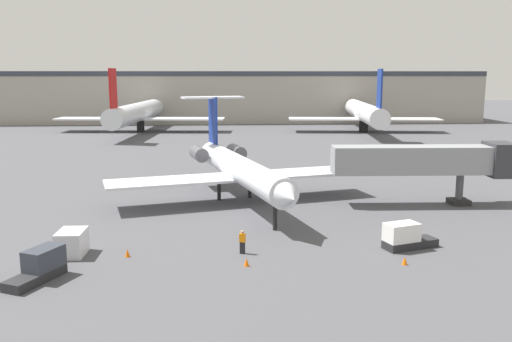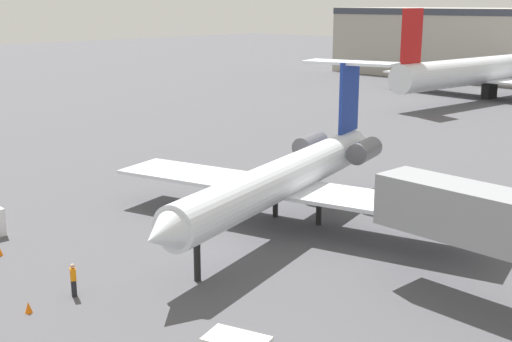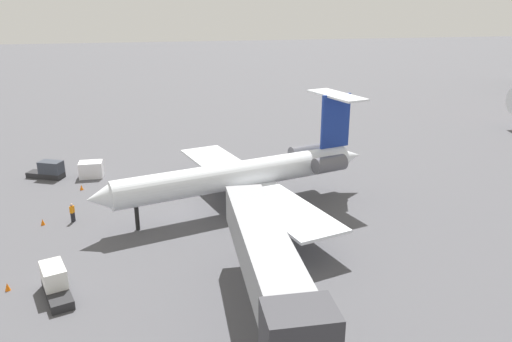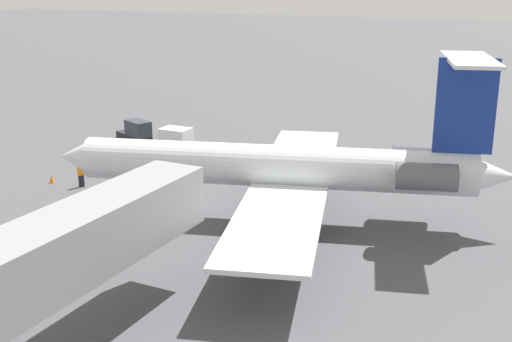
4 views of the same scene
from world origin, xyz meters
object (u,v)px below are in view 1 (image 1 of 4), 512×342
Objects in this scene: regional_jet at (237,167)px; traffic_cone_near at (127,253)px; ground_crew_marshaller at (242,242)px; parked_airliner_west_end at (140,112)px; parked_airliner_west_mid at (364,112)px; baggage_tug_lead at (405,237)px; traffic_cone_far at (246,262)px; cargo_container_uld at (72,243)px; traffic_cone_mid at (405,261)px; jet_bridge at (434,160)px; baggage_tug_trailing at (40,266)px.

traffic_cone_near is (-7.96, -15.82, -3.18)m from regional_jet.
parked_airliner_west_end is (-19.17, 80.51, 3.39)m from ground_crew_marshaller.
parked_airliner_west_end is 1.12× the size of parked_airliner_west_mid.
traffic_cone_far is at bearing -165.86° from baggage_tug_lead.
regional_jet reaches higher than ground_crew_marshaller.
cargo_container_uld is at bearing 170.76° from traffic_cone_near.
baggage_tug_lead reaches higher than traffic_cone_far.
traffic_cone_mid is at bearing -109.11° from baggage_tug_lead.
parked_airliner_west_mid is (47.86, -3.52, -0.04)m from parked_airliner_west_end.
traffic_cone_mid is (-8.08, -16.03, -3.99)m from jet_bridge.
cargo_container_uld reaches higher than traffic_cone_far.
ground_crew_marshaller is at bearing 17.98° from baggage_tug_trailing.
regional_jet is at bearing 127.50° from baggage_tug_lead.
ground_crew_marshaller is 3.07× the size of traffic_cone_near.
traffic_cone_near is at bearing -178.58° from ground_crew_marshaller.
baggage_tug_lead is (-6.95, -12.77, -3.43)m from jet_bridge.
traffic_cone_near is (-19.62, -0.62, -0.56)m from baggage_tug_lead.
cargo_container_uld is at bearing -117.87° from parked_airliner_west_mid.
baggage_tug_lead is 78.50m from parked_airliner_west_mid.
baggage_tug_lead is 24.57m from baggage_tug_trailing.
parked_airliner_west_mid is at bearing 62.13° from cargo_container_uld.
traffic_cone_far is at bearing -85.89° from ground_crew_marshaller.
baggage_tug_trailing is 84.89m from parked_airliner_west_end.
parked_airliner_west_end is at bearing 103.12° from traffic_cone_far.
traffic_cone_far is at bearing -139.70° from jet_bridge.
jet_bridge is (18.61, -2.43, 0.81)m from regional_jet.
traffic_cone_far is (0.12, -18.10, -3.18)m from regional_jet.
baggage_tug_trailing reaches higher than ground_crew_marshaller.
regional_jet is 19.33m from baggage_tug_lead.
parked_airliner_west_mid is (28.52, 79.47, 3.93)m from traffic_cone_far.
traffic_cone_mid is 88.59m from parked_airliner_west_end.
baggage_tug_lead is at bearing 2.08° from ground_crew_marshaller.
baggage_tug_trailing is at bearing -122.46° from regional_jet.
baggage_tug_trailing is (-12.51, -19.66, -2.62)m from regional_jet.
baggage_tug_lead is (11.71, 0.43, -0.02)m from ground_crew_marshaller.
jet_bridge is 31.40× the size of traffic_cone_near.
jet_bridge reaches higher than cargo_container_uld.
traffic_cone_near is 1.00× the size of traffic_cone_mid.
regional_jet is 23.45m from baggage_tug_trailing.
baggage_tug_lead is 1.01× the size of baggage_tug_trailing.
jet_bridge is at bearing -60.66° from parked_airliner_west_end.
ground_crew_marshaller reaches higher than traffic_cone_mid.
parked_airliner_west_end is (-30.88, 80.09, 3.41)m from baggage_tug_lead.
parked_airliner_west_mid is at bearing 69.56° from ground_crew_marshaller.
traffic_cone_near is 8.40m from traffic_cone_far.
traffic_cone_near is at bearing 40.23° from baggage_tug_trailing.
jet_bridge is at bearing 28.98° from baggage_tug_trailing.
traffic_cone_mid is at bearing -8.32° from cargo_container_uld.
regional_jet reaches higher than jet_bridge.
regional_jet reaches higher than traffic_cone_near.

